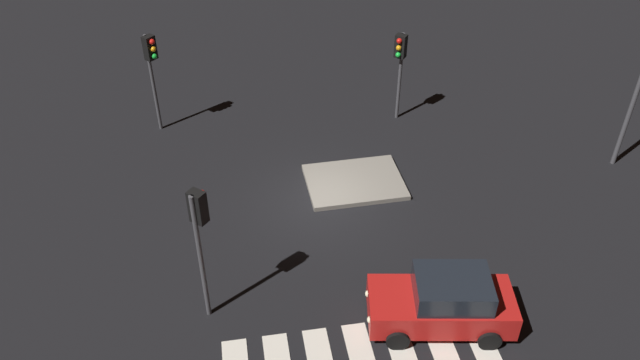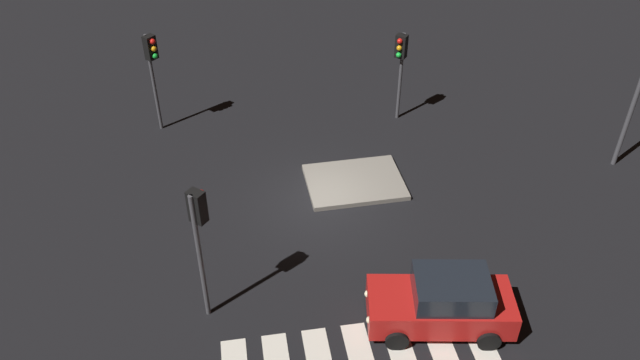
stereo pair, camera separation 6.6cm
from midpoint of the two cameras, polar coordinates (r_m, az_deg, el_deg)
The scene contains 6 objects.
ground_plane at distance 22.92m, azimuth -0.08°, elevation -1.99°, with size 80.00×80.00×0.00m, color black.
traffic_island at distance 23.75m, azimuth 3.04°, elevation -0.17°, with size 3.62×2.75×0.18m.
car_red at distance 18.58m, azimuth 10.92°, elevation -10.75°, with size 4.35×2.48×1.81m.
traffic_light_north at distance 26.36m, azimuth 7.15°, elevation 10.98°, with size 0.54×0.53×3.90m.
traffic_light_south at distance 17.17m, azimuth -10.89°, elevation -3.99°, with size 0.54×0.53×4.44m.
traffic_light_west at distance 26.15m, azimuth -14.99°, elevation 10.36°, with size 0.54×0.54×4.23m.
Camera 1 is at (-2.97, -17.52, 14.47)m, focal length 35.59 mm.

